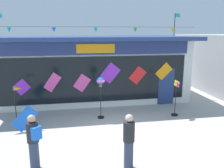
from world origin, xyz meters
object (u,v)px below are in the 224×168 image
object	(u,v)px
wind_spinner_far_left	(17,100)
person_near_camera	(129,141)
person_mid_plaza	(34,141)
display_kite_on_ground	(25,119)
kite_shop_building	(92,67)
wind_spinner_left	(100,85)
wind_spinner_center_left	(176,93)

from	to	relation	value
wind_spinner_far_left	person_near_camera	world-z (taller)	wind_spinner_far_left
person_near_camera	person_mid_plaza	distance (m)	2.76
wind_spinner_far_left	display_kite_on_ground	distance (m)	1.03
kite_shop_building	wind_spinner_left	size ratio (longest dim) A/B	5.68
wind_spinner_center_left	person_mid_plaza	distance (m)	6.89
person_near_camera	kite_shop_building	bearing A→B (deg)	127.63
kite_shop_building	display_kite_on_ground	bearing A→B (deg)	-125.89
wind_spinner_far_left	wind_spinner_center_left	size ratio (longest dim) A/B	0.96
wind_spinner_center_left	person_near_camera	world-z (taller)	wind_spinner_center_left
person_near_camera	display_kite_on_ground	bearing A→B (deg)	172.20
kite_shop_building	person_near_camera	bearing A→B (deg)	-87.56
wind_spinner_left	display_kite_on_ground	bearing A→B (deg)	-164.99
person_mid_plaza	wind_spinner_left	bearing A→B (deg)	-164.61
kite_shop_building	person_near_camera	world-z (taller)	kite_shop_building
wind_spinner_far_left	person_mid_plaza	size ratio (longest dim) A/B	1.01
wind_spinner_far_left	person_near_camera	size ratio (longest dim) A/B	1.01
kite_shop_building	wind_spinner_far_left	distance (m)	5.18
wind_spinner_left	person_mid_plaza	bearing A→B (deg)	-123.24
wind_spinner_far_left	display_kite_on_ground	bearing A→B (deg)	-62.16
wind_spinner_center_left	display_kite_on_ground	bearing A→B (deg)	-175.50
person_mid_plaza	display_kite_on_ground	distance (m)	2.98
wind_spinner_far_left	person_mid_plaza	world-z (taller)	wind_spinner_far_left
kite_shop_building	person_near_camera	xyz separation A→B (m)	(0.33, -7.68, -1.03)
kite_shop_building	wind_spinner_far_left	xyz separation A→B (m)	(-3.59, -3.65, -0.78)
wind_spinner_left	wind_spinner_far_left	bearing A→B (deg)	-178.25
kite_shop_building	wind_spinner_center_left	world-z (taller)	kite_shop_building
wind_spinner_center_left	person_mid_plaza	size ratio (longest dim) A/B	1.06
kite_shop_building	wind_spinner_center_left	bearing A→B (deg)	-47.10
kite_shop_building	person_mid_plaza	bearing A→B (deg)	-108.30
wind_spinner_far_left	display_kite_on_ground	size ratio (longest dim) A/B	1.72
wind_spinner_far_left	wind_spinner_left	distance (m)	3.66
wind_spinner_left	person_near_camera	bearing A→B (deg)	-85.95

